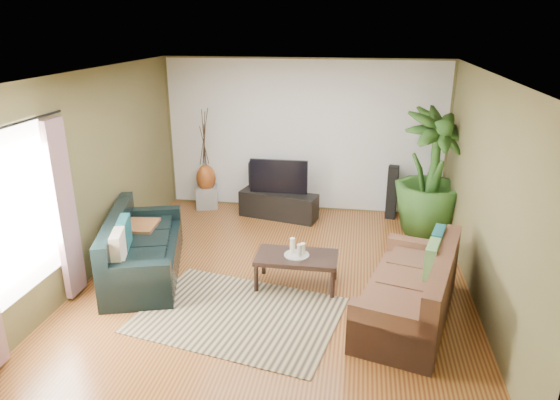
% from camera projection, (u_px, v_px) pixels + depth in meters
% --- Properties ---
extents(floor, '(5.50, 5.50, 0.00)m').
position_uv_depth(floor, '(278.00, 278.00, 6.74)').
color(floor, brown).
rests_on(floor, ground).
extents(ceiling, '(5.50, 5.50, 0.00)m').
position_uv_depth(ceiling, '(277.00, 73.00, 5.83)').
color(ceiling, white).
rests_on(ceiling, ground).
extents(wall_back, '(5.00, 0.00, 5.00)m').
position_uv_depth(wall_back, '(303.00, 136.00, 8.84)').
color(wall_back, brown).
rests_on(wall_back, ground).
extents(wall_front, '(5.00, 0.00, 5.00)m').
position_uv_depth(wall_front, '(217.00, 293.00, 3.73)').
color(wall_front, brown).
rests_on(wall_front, ground).
extents(wall_left, '(0.00, 5.50, 5.50)m').
position_uv_depth(wall_left, '(93.00, 174.00, 6.67)').
color(wall_left, brown).
rests_on(wall_left, ground).
extents(wall_right, '(0.00, 5.50, 5.50)m').
position_uv_depth(wall_right, '(485.00, 193.00, 5.91)').
color(wall_right, brown).
rests_on(wall_right, ground).
extents(backwall_panel, '(4.90, 0.00, 4.90)m').
position_uv_depth(backwall_panel, '(303.00, 136.00, 8.83)').
color(backwall_panel, white).
rests_on(backwall_panel, ground).
extents(window_pane, '(0.00, 1.80, 1.80)m').
position_uv_depth(window_pane, '(16.00, 213.00, 5.16)').
color(window_pane, white).
rests_on(window_pane, ground).
extents(curtain_far, '(0.08, 0.35, 2.20)m').
position_uv_depth(curtain_far, '(65.00, 210.00, 5.94)').
color(curtain_far, gray).
rests_on(curtain_far, ground).
extents(curtain_rod, '(0.03, 1.90, 0.03)m').
position_uv_depth(curtain_rod, '(4.00, 127.00, 4.85)').
color(curtain_rod, black).
rests_on(curtain_rod, ground).
extents(sofa_left, '(1.42, 2.20, 0.85)m').
position_uv_depth(sofa_left, '(144.00, 244.00, 6.75)').
color(sofa_left, black).
rests_on(sofa_left, floor).
extents(sofa_right, '(1.36, 2.12, 0.85)m').
position_uv_depth(sofa_right, '(409.00, 285.00, 5.72)').
color(sofa_right, '#553423').
rests_on(sofa_right, floor).
extents(area_rug, '(2.56, 2.03, 0.01)m').
position_uv_depth(area_rug, '(239.00, 315.00, 5.89)').
color(area_rug, tan).
rests_on(area_rug, floor).
extents(coffee_table, '(1.05, 0.58, 0.43)m').
position_uv_depth(coffee_table, '(296.00, 270.00, 6.49)').
color(coffee_table, black).
rests_on(coffee_table, floor).
extents(candle_tray, '(0.32, 0.32, 0.01)m').
position_uv_depth(candle_tray, '(297.00, 255.00, 6.42)').
color(candle_tray, gray).
rests_on(candle_tray, coffee_table).
extents(candle_tall, '(0.07, 0.07, 0.21)m').
position_uv_depth(candle_tall, '(292.00, 246.00, 6.42)').
color(candle_tall, white).
rests_on(candle_tall, candle_tray).
extents(candle_mid, '(0.07, 0.07, 0.16)m').
position_uv_depth(candle_mid, '(299.00, 250.00, 6.34)').
color(candle_mid, beige).
rests_on(candle_mid, candle_tray).
extents(candle_short, '(0.07, 0.07, 0.13)m').
position_uv_depth(candle_short, '(303.00, 248.00, 6.44)').
color(candle_short, '#ECE7C7').
rests_on(candle_short, candle_tray).
extents(tv_stand, '(1.42, 0.70, 0.46)m').
position_uv_depth(tv_stand, '(279.00, 205.00, 8.76)').
color(tv_stand, black).
rests_on(tv_stand, floor).
extents(television, '(1.00, 0.05, 0.59)m').
position_uv_depth(television, '(279.00, 176.00, 8.60)').
color(television, black).
rests_on(television, tv_stand).
extents(speaker_left, '(0.17, 0.19, 0.91)m').
position_uv_depth(speaker_left, '(254.00, 186.00, 9.04)').
color(speaker_left, black).
rests_on(speaker_left, floor).
extents(speaker_right, '(0.20, 0.21, 0.94)m').
position_uv_depth(speaker_right, '(392.00, 192.00, 8.66)').
color(speaker_right, black).
rests_on(speaker_right, floor).
extents(potted_plant, '(1.58, 1.58, 2.01)m').
position_uv_depth(potted_plant, '(432.00, 173.00, 7.91)').
color(potted_plant, '#29531B').
rests_on(potted_plant, floor).
extents(plant_pot, '(0.37, 0.37, 0.29)m').
position_uv_depth(plant_pot, '(426.00, 223.00, 8.20)').
color(plant_pot, black).
rests_on(plant_pot, floor).
extents(pedestal, '(0.48, 0.48, 0.39)m').
position_uv_depth(pedestal, '(207.00, 197.00, 9.27)').
color(pedestal, gray).
rests_on(pedestal, floor).
extents(vase, '(0.35, 0.35, 0.50)m').
position_uv_depth(vase, '(206.00, 178.00, 9.14)').
color(vase, brown).
rests_on(vase, pedestal).
extents(side_table, '(0.58, 0.58, 0.56)m').
position_uv_depth(side_table, '(139.00, 242.00, 7.17)').
color(side_table, '#985C32').
rests_on(side_table, floor).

